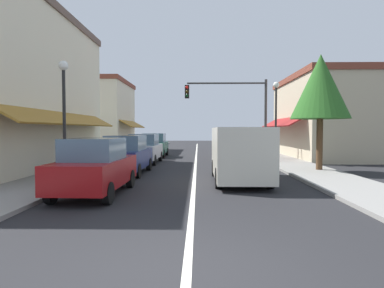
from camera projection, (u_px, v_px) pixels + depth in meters
The scene contains 16 objects.
ground_plane at pixel (196, 160), 22.71m from camera, with size 80.00×80.00×0.00m, color black.
sidewalk_left at pixel (115, 159), 22.81m from camera, with size 2.60×56.00×0.12m, color gray.
sidewalk_right at pixel (277, 159), 22.60m from camera, with size 2.60×56.00×0.12m, color gray.
lane_center_stripe at pixel (196, 160), 22.71m from camera, with size 0.14×52.00×0.01m, color silver.
storefront_left_block at pixel (11, 88), 16.71m from camera, with size 6.08×14.20×8.28m.
storefront_right_block at pixel (324, 117), 24.40m from camera, with size 6.35×10.20×5.92m.
storefront_far_left at pixel (103, 116), 32.72m from camera, with size 6.04×8.20×6.79m.
parked_car_nearest_left at pixel (95, 167), 10.42m from camera, with size 1.86×4.14×1.77m.
parked_car_second_left at pixel (126, 155), 15.35m from camera, with size 1.87×4.14×1.77m.
parked_car_third_left at pixel (144, 149), 20.40m from camera, with size 1.85×4.13×1.77m.
parked_car_far_left at pixel (155, 145), 25.13m from camera, with size 1.79×4.10×1.77m.
van_in_lane at pixel (239, 152), 13.12m from camera, with size 2.02×5.19×2.12m.
traffic_signal_mast_arm at pixel (237, 104), 23.00m from camera, with size 5.65×0.50×5.49m.
street_lamp_left_near at pixel (64, 101), 12.59m from camera, with size 0.36×0.36×4.62m.
street_lamp_right_mid at pixel (276, 109), 20.16m from camera, with size 0.36×0.36×4.91m.
tree_right_near at pixel (320, 87), 15.93m from camera, with size 2.78×2.78×5.62m.
Camera 1 is at (0.16, -4.64, 2.03)m, focal length 31.37 mm.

